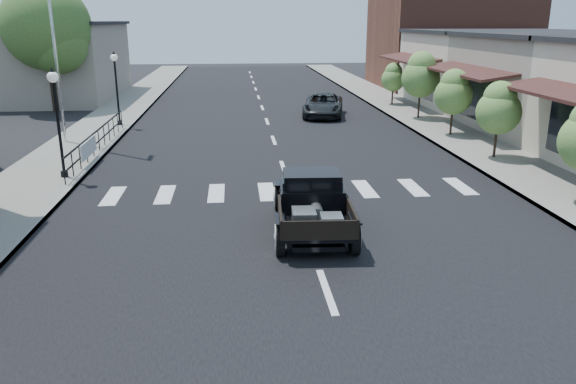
{
  "coord_description": "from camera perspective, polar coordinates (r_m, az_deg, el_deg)",
  "views": [
    {
      "loc": [
        -1.77,
        -13.13,
        5.27
      ],
      "look_at": [
        -0.43,
        0.72,
        1.0
      ],
      "focal_mm": 35.0,
      "sensor_mm": 36.0,
      "label": 1
    }
  ],
  "objects": [
    {
      "name": "small_tree_c",
      "position": [
        27.27,
        16.4,
        8.65
      ],
      "size": [
        1.74,
        1.74,
        2.91
      ],
      "primitive_type": null,
      "color": "#59833C",
      "rests_on": "sidewalk_right"
    },
    {
      "name": "small_tree_e",
      "position": [
        36.73,
        10.61,
        10.71
      ],
      "size": [
        1.48,
        1.48,
        2.47
      ],
      "primitive_type": null,
      "color": "#59833C",
      "rests_on": "sidewalk_right"
    },
    {
      "name": "banner",
      "position": [
        22.35,
        -19.53,
        3.61
      ],
      "size": [
        0.04,
        2.2,
        0.6
      ],
      "primitive_type": null,
      "color": "silver",
      "rests_on": "sidewalk_left"
    },
    {
      "name": "lamp_post_b",
      "position": [
        20.27,
        -22.3,
        6.44
      ],
      "size": [
        0.36,
        0.36,
        3.66
      ],
      "primitive_type": null,
      "color": "black",
      "rests_on": "sidewalk_left"
    },
    {
      "name": "small_tree_b",
      "position": [
        23.13,
        20.52,
        6.77
      ],
      "size": [
        1.7,
        1.7,
        2.83
      ],
      "primitive_type": null,
      "color": "#59833C",
      "rests_on": "sidewalk_right"
    },
    {
      "name": "second_car",
      "position": [
        32.28,
        3.6,
        8.78
      ],
      "size": [
        3.02,
        4.95,
        1.28
      ],
      "primitive_type": "imported",
      "rotation": [
        0.0,
        0.0,
        -0.2
      ],
      "color": "black",
      "rests_on": "ground"
    },
    {
      "name": "sidewalk_right",
      "position": [
        30.4,
        14.42,
        6.68
      ],
      "size": [
        3.0,
        80.0,
        0.15
      ],
      "primitive_type": "cube",
      "color": "gray",
      "rests_on": "ground"
    },
    {
      "name": "ground",
      "position": [
        14.26,
        2.01,
        -4.64
      ],
      "size": [
        120.0,
        120.0,
        0.0
      ],
      "primitive_type": "plane",
      "color": "black",
      "rests_on": "ground"
    },
    {
      "name": "storefront_far",
      "position": [
        39.05,
        20.37,
        11.59
      ],
      "size": [
        10.0,
        9.0,
        4.5
      ],
      "primitive_type": "cube",
      "color": "beige",
      "rests_on": "ground"
    },
    {
      "name": "far_building_right",
      "position": [
        48.36,
        15.92,
        14.34
      ],
      "size": [
        11.0,
        10.0,
        7.0
      ],
      "primitive_type": "cube",
      "color": "brown",
      "rests_on": "ground"
    },
    {
      "name": "lamp_post_c",
      "position": [
        29.89,
        -17.0,
        10.01
      ],
      "size": [
        0.36,
        0.36,
        3.66
      ],
      "primitive_type": null,
      "color": "black",
      "rests_on": "sidewalk_left"
    },
    {
      "name": "hotrod_pickup",
      "position": [
        14.46,
        2.45,
        -1.03
      ],
      "size": [
        2.35,
        4.63,
        1.57
      ],
      "primitive_type": null,
      "rotation": [
        0.0,
        0.0,
        -0.05
      ],
      "color": "black",
      "rests_on": "ground"
    },
    {
      "name": "road_markings",
      "position": [
        23.79,
        -1.12,
        4.26
      ],
      "size": [
        12.0,
        60.0,
        0.06
      ],
      "primitive_type": null,
      "color": "silver",
      "rests_on": "ground"
    },
    {
      "name": "big_tree_far",
      "position": [
        36.77,
        -23.14,
        13.36
      ],
      "size": [
        5.1,
        5.1,
        7.49
      ],
      "primitive_type": null,
      "color": "#3F6129",
      "rests_on": "ground"
    },
    {
      "name": "small_tree_d",
      "position": [
        31.67,
        13.28,
        10.43
      ],
      "size": [
        2.05,
        2.05,
        3.42
      ],
      "primitive_type": null,
      "color": "#59833C",
      "rests_on": "sidewalk_right"
    },
    {
      "name": "low_building_left",
      "position": [
        43.3,
        -23.85,
        11.98
      ],
      "size": [
        10.0,
        12.0,
        5.0
      ],
      "primitive_type": "cube",
      "color": "gray",
      "rests_on": "ground"
    },
    {
      "name": "sidewalk_left",
      "position": [
        29.39,
        -18.77,
        5.97
      ],
      "size": [
        3.0,
        80.0,
        0.15
      ],
      "primitive_type": "cube",
      "color": "gray",
      "rests_on": "ground"
    },
    {
      "name": "railing",
      "position": [
        24.23,
        -18.68,
        5.16
      ],
      "size": [
        0.08,
        10.0,
        1.0
      ],
      "primitive_type": null,
      "color": "black",
      "rests_on": "sidewalk_left"
    },
    {
      "name": "road",
      "position": [
        28.67,
        -1.9,
        6.48
      ],
      "size": [
        14.0,
        80.0,
        0.02
      ],
      "primitive_type": "cube",
      "color": "black",
      "rests_on": "ground"
    }
  ]
}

